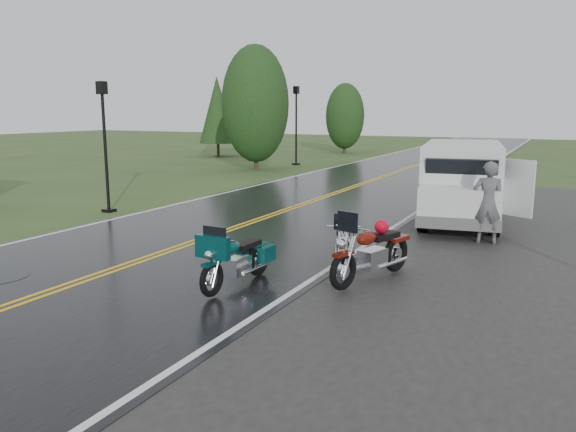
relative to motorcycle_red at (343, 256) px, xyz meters
The scene contains 12 objects.
ground 4.65m from the motorcycle_red, behind, with size 120.00×120.00×0.00m, color #2D471E.
road 10.44m from the motorcycle_red, 115.96° to the left, with size 8.00×100.00×0.04m, color black.
motorcycle_red is the anchor object (origin of this frame).
motorcycle_teal 2.27m from the motorcycle_red, 144.51° to the right, with size 0.74×2.03×1.20m, color #053637, non-canonical shape.
motorcycle_silver 0.81m from the motorcycle_red, 111.26° to the left, with size 0.73×2.01×1.18m, color #A1A4A9, non-canonical shape.
van_white 5.63m from the motorcycle_red, 89.36° to the left, with size 2.17×5.78×2.27m, color silver, non-canonical shape.
person_at_van 5.29m from the motorcycle_red, 71.04° to the left, with size 0.71×0.47×1.96m, color #525257.
lamp_post_near_left 10.48m from the motorcycle_red, 156.24° to the left, with size 0.35×0.35×4.07m, color black, non-canonical shape.
lamp_post_far_left 23.55m from the motorcycle_red, 117.92° to the left, with size 0.39×0.39×4.56m, color black, non-canonical shape.
tree_left_mid 21.22m from the motorcycle_red, 124.05° to the left, with size 3.59×3.59×5.61m, color #1E3D19, non-canonical shape.
tree_left_far 32.96m from the motorcycle_red, 111.05° to the left, with size 2.85×2.85×4.39m, color #1E3D19, non-canonical shape.
pine_left_far 30.13m from the motorcycle_red, 127.82° to the left, with size 2.54×2.54×5.30m, color #1E3D19, non-canonical shape.
Camera 1 is at (7.94, -8.19, 3.16)m, focal length 35.00 mm.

